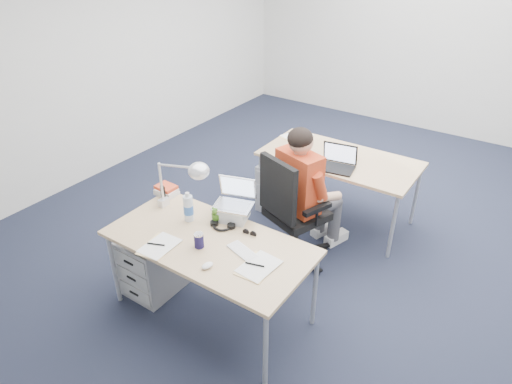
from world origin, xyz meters
TOP-DOWN VIEW (x-y plane):
  - floor at (0.00, 0.00)m, footprint 7.00×7.00m
  - room at (0.00, 0.00)m, footprint 6.02×7.02m
  - desk_near at (-0.20, -1.50)m, footprint 1.60×0.80m
  - desk_far at (0.00, 0.38)m, footprint 1.60×0.80m
  - office_chair at (-0.02, -0.51)m, footprint 0.89×0.89m
  - seated_person at (0.03, -0.33)m, footprint 0.56×0.79m
  - drawer_pedestal_near at (-0.80, -1.55)m, footprint 0.40×0.50m
  - drawer_pedestal_far at (-0.60, 0.24)m, footprint 0.40×0.50m
  - silver_laptop at (-0.23, -1.15)m, footprint 0.37×0.32m
  - wireless_keyboard at (0.09, -1.47)m, footprint 0.28×0.18m
  - computer_mouse at (-0.01, -1.75)m, footprint 0.08×0.10m
  - headphones at (-0.23, -1.29)m, footprint 0.25×0.22m
  - can_koozie at (-0.21, -1.60)m, footprint 0.08×0.08m
  - water_bottle at (-0.51, -1.37)m, footprint 0.09×0.09m
  - bear_figurine at (-0.31, -1.28)m, footprint 0.08×0.06m
  - book_stack at (-0.95, -1.18)m, footprint 0.20×0.16m
  - cordless_phone at (-0.87, -1.29)m, footprint 0.05×0.04m
  - papers_left at (-0.47, -1.77)m, footprint 0.23×0.31m
  - papers_right at (0.28, -1.55)m, footprint 0.22×0.31m
  - sunglasses at (0.01, -1.26)m, footprint 0.12×0.07m
  - desk_lamp at (-0.68, -1.33)m, footprint 0.50×0.22m
  - dark_laptop at (0.08, 0.12)m, footprint 0.39×0.38m
  - far_cup at (0.14, 0.40)m, footprint 0.08×0.08m
  - far_papers at (-0.65, 0.60)m, footprint 0.31×0.37m

SIDE VIEW (x-z plane):
  - floor at x=0.00m, z-range 0.00..0.00m
  - drawer_pedestal_near at x=-0.80m, z-range 0.00..0.55m
  - drawer_pedestal_far at x=-0.60m, z-range 0.00..0.55m
  - office_chair at x=-0.02m, z-range -0.24..0.87m
  - seated_person at x=0.03m, z-range 0.00..1.33m
  - desk_near at x=-0.20m, z-range 0.32..1.05m
  - desk_far at x=0.00m, z-range 0.32..1.05m
  - far_papers at x=-0.65m, z-range 0.73..0.74m
  - papers_left at x=-0.47m, z-range 0.73..0.74m
  - papers_right at x=0.28m, z-range 0.73..0.74m
  - wireless_keyboard at x=0.09m, z-range 0.73..0.74m
  - sunglasses at x=0.01m, z-range 0.73..0.76m
  - computer_mouse at x=-0.01m, z-range 0.73..0.76m
  - headphones at x=-0.23m, z-range 0.73..0.76m
  - book_stack at x=-0.95m, z-range 0.73..0.82m
  - far_cup at x=0.14m, z-range 0.73..0.83m
  - can_koozie at x=-0.21m, z-range 0.73..0.85m
  - bear_figurine at x=-0.31m, z-range 0.73..0.87m
  - cordless_phone at x=-0.87m, z-range 0.73..0.89m
  - dark_laptop at x=0.08m, z-range 0.73..0.98m
  - water_bottle at x=-0.51m, z-range 0.73..0.98m
  - silver_laptop at x=-0.23m, z-range 0.73..1.06m
  - desk_lamp at x=-0.68m, z-range 0.73..1.28m
  - room at x=0.00m, z-range 0.31..3.12m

